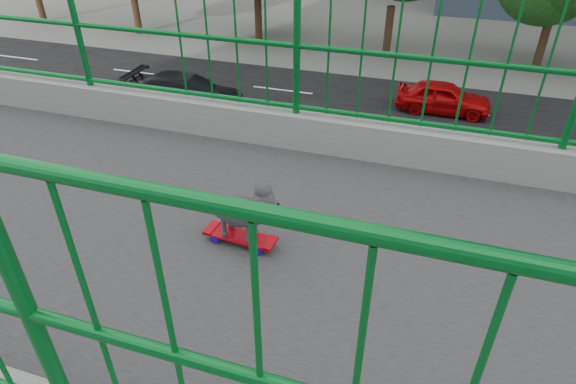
# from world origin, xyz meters

# --- Properties ---
(road) EXTENTS (18.00, 90.00, 0.02)m
(road) POSITION_xyz_m (-13.00, 0.00, 0.01)
(road) COLOR black
(road) RESTS_ON ground
(skateboard) EXTENTS (0.17, 0.48, 0.06)m
(skateboard) POSITION_xyz_m (-0.04, -1.95, 7.05)
(skateboard) COLOR red
(skateboard) RESTS_ON footbridge
(poodle) EXTENTS (0.21, 0.47, 0.39)m
(poodle) POSITION_xyz_m (-0.04, -1.92, 7.27)
(poodle) COLOR #2F2C31
(poodle) RESTS_ON skateboard
(car_0) EXTENTS (1.78, 4.42, 1.51)m
(car_0) POSITION_xyz_m (-6.00, -10.98, 0.75)
(car_0) COLOR black
(car_0) RESTS_ON ground
(car_3) EXTENTS (2.18, 5.37, 1.56)m
(car_3) POSITION_xyz_m (-15.60, -11.28, 0.78)
(car_3) COLOR black
(car_3) RESTS_ON ground
(car_4) EXTENTS (1.61, 4.00, 1.36)m
(car_4) POSITION_xyz_m (-18.80, -0.55, 0.68)
(car_4) COLOR #B30709
(car_4) RESTS_ON ground
(car_5) EXTENTS (1.51, 4.33, 1.43)m
(car_5) POSITION_xyz_m (-6.00, -9.56, 0.71)
(car_5) COLOR white
(car_5) RESTS_ON ground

